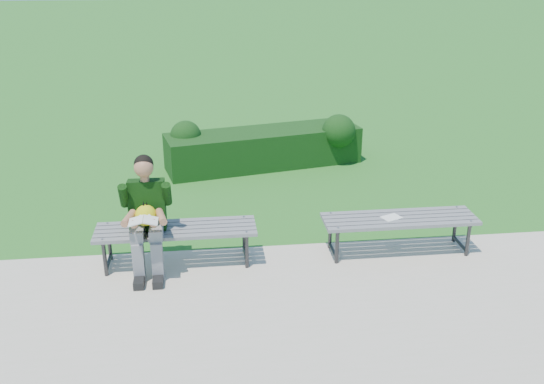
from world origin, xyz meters
TOP-DOWN VIEW (x-y plane):
  - ground at (0.00, 0.00)m, footprint 80.00×80.00m
  - walkway at (0.00, -1.75)m, footprint 30.00×3.50m
  - hedge at (0.61, 3.01)m, footprint 3.32×1.46m
  - bench_left at (-0.76, -0.31)m, footprint 1.80×0.50m
  - bench_right at (1.83, -0.33)m, footprint 1.80×0.50m
  - seated_boy at (-1.06, -0.41)m, footprint 0.56×0.76m
  - paper_sheet at (1.73, -0.33)m, footprint 0.26×0.23m

SIDE VIEW (x-z plane):
  - ground at x=0.00m, z-range 0.00..0.00m
  - walkway at x=0.00m, z-range 0.00..0.02m
  - hedge at x=0.61m, z-range -0.08..0.77m
  - bench_left at x=-0.76m, z-range 0.19..0.64m
  - bench_right at x=1.83m, z-range 0.19..0.64m
  - paper_sheet at x=1.73m, z-range 0.47..0.48m
  - seated_boy at x=-1.06m, z-range 0.06..1.37m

